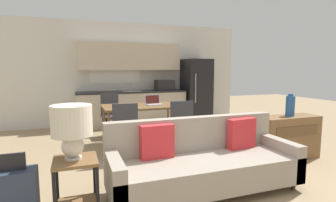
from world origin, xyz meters
name	(u,v)px	position (x,y,z in m)	size (l,w,h in m)	color
ground_plane	(213,198)	(0.00, 0.00, 0.00)	(20.00, 20.00, 0.00)	#9E8460
wall_back	(129,74)	(-0.01, 4.63, 1.35)	(6.40, 0.07, 2.70)	silver
kitchen_counter	(133,93)	(0.02, 4.33, 0.84)	(2.85, 0.65, 2.15)	beige
refrigerator	(196,90)	(1.82, 4.20, 0.88)	(0.70, 0.78, 1.75)	black
dining_table	(142,109)	(-0.20, 2.48, 0.70)	(1.50, 0.90, 0.76)	brown
couch	(202,163)	(-0.01, 0.26, 0.34)	(2.27, 0.80, 0.86)	#3D2D1E
side_table	(76,179)	(-1.46, 0.12, 0.39)	(0.41, 0.41, 0.60)	brown
table_lamp	(72,125)	(-1.47, 0.14, 0.93)	(0.38, 0.38, 0.53)	silver
credenza	(288,137)	(1.85, 0.80, 0.35)	(1.04, 0.39, 0.70)	brown
vase	(290,106)	(1.87, 0.81, 0.87)	(0.14, 0.14, 0.36)	#234C84
dining_chair_far_left	(111,113)	(-0.69, 3.29, 0.51)	(0.47, 0.47, 0.93)	#38383D
dining_chair_near_right	(180,124)	(0.27, 1.66, 0.51)	(0.46, 0.46, 0.93)	#38383D
dining_chair_near_left	(125,128)	(-0.69, 1.68, 0.51)	(0.46, 0.46, 0.93)	#38383D
laptop	(154,102)	(0.05, 2.49, 0.81)	(0.34, 0.28, 0.20)	#B7BABC
suitcase	(13,199)	(-2.01, 0.13, 0.28)	(0.43, 0.22, 0.71)	#2D384C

